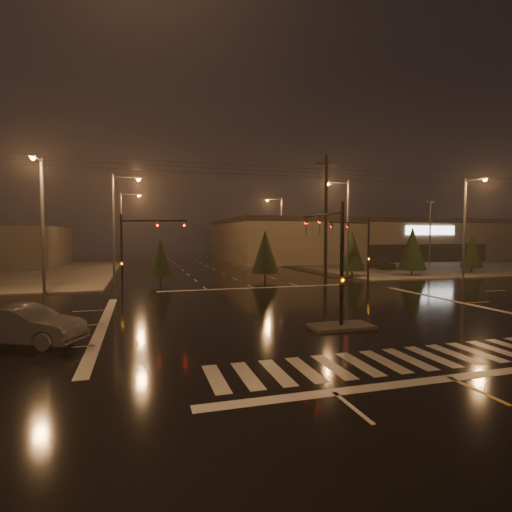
# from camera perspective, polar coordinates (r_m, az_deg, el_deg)

# --- Properties ---
(ground) EXTENTS (140.00, 140.00, 0.00)m
(ground) POSITION_cam_1_polar(r_m,az_deg,el_deg) (23.32, 7.35, -7.98)
(ground) COLOR black
(ground) RESTS_ON ground
(sidewalk_ne) EXTENTS (36.00, 36.00, 0.12)m
(sidewalk_ne) POSITION_cam_1_polar(r_m,az_deg,el_deg) (64.44, 21.23, -1.09)
(sidewalk_ne) COLOR #484640
(sidewalk_ne) RESTS_ON ground
(median_island) EXTENTS (3.00, 1.60, 0.15)m
(median_island) POSITION_cam_1_polar(r_m,az_deg,el_deg) (19.78, 12.06, -9.79)
(median_island) COLOR #484640
(median_island) RESTS_ON ground
(crosswalk) EXTENTS (15.00, 2.60, 0.01)m
(crosswalk) POSITION_cam_1_polar(r_m,az_deg,el_deg) (15.73, 20.99, -13.55)
(crosswalk) COLOR beige
(crosswalk) RESTS_ON ground
(stop_bar_near) EXTENTS (16.00, 0.50, 0.01)m
(stop_bar_near) POSITION_cam_1_polar(r_m,az_deg,el_deg) (14.26, 26.04, -15.39)
(stop_bar_near) COLOR beige
(stop_bar_near) RESTS_ON ground
(stop_bar_far) EXTENTS (16.00, 0.50, 0.01)m
(stop_bar_far) POSITION_cam_1_polar(r_m,az_deg,el_deg) (33.55, -0.23, -4.58)
(stop_bar_far) COLOR beige
(stop_bar_far) RESTS_ON ground
(parking_lot) EXTENTS (50.00, 24.00, 0.08)m
(parking_lot) POSITION_cam_1_polar(r_m,az_deg,el_deg) (66.11, 25.73, -1.11)
(parking_lot) COLOR black
(parking_lot) RESTS_ON ground
(retail_building) EXTENTS (60.20, 28.30, 7.20)m
(retail_building) POSITION_cam_1_polar(r_m,az_deg,el_deg) (80.23, 17.16, 2.44)
(retail_building) COLOR brown
(retail_building) RESTS_ON ground
(signal_mast_median) EXTENTS (0.25, 4.59, 6.00)m
(signal_mast_median) POSITION_cam_1_polar(r_m,az_deg,el_deg) (20.13, 10.92, 1.01)
(signal_mast_median) COLOR black
(signal_mast_median) RESTS_ON ground
(signal_mast_ne) EXTENTS (4.84, 1.86, 6.00)m
(signal_mast_ne) POSITION_cam_1_polar(r_m,az_deg,el_deg) (36.29, 14.74, 1.89)
(signal_mast_ne) COLOR black
(signal_mast_ne) RESTS_ON ground
(signal_mast_nw) EXTENTS (4.84, 1.86, 6.00)m
(signal_mast_nw) POSITION_cam_1_polar(r_m,az_deg,el_deg) (31.10, -16.84, 1.69)
(signal_mast_nw) COLOR black
(signal_mast_nw) RESTS_ON ground
(streetlight_1) EXTENTS (2.77, 0.32, 10.00)m
(streetlight_1) POSITION_cam_1_polar(r_m,az_deg,el_deg) (39.04, -19.26, 4.84)
(streetlight_1) COLOR #38383A
(streetlight_1) RESTS_ON ground
(streetlight_2) EXTENTS (2.77, 0.32, 10.00)m
(streetlight_2) POSITION_cam_1_polar(r_m,az_deg,el_deg) (55.01, -18.40, 4.27)
(streetlight_2) COLOR #38383A
(streetlight_2) RESTS_ON ground
(streetlight_3) EXTENTS (2.77, 0.32, 10.00)m
(streetlight_3) POSITION_cam_1_polar(r_m,az_deg,el_deg) (42.23, 12.63, 4.79)
(streetlight_3) COLOR #38383A
(streetlight_3) RESTS_ON ground
(streetlight_4) EXTENTS (2.77, 0.32, 10.00)m
(streetlight_4) POSITION_cam_1_polar(r_m,az_deg,el_deg) (60.51, 3.41, 4.29)
(streetlight_4) COLOR #38383A
(streetlight_4) RESTS_ON ground
(streetlight_5) EXTENTS (0.32, 2.77, 10.00)m
(streetlight_5) POSITION_cam_1_polar(r_m,az_deg,el_deg) (32.89, -28.32, 5.03)
(streetlight_5) COLOR #38383A
(streetlight_5) RESTS_ON ground
(streetlight_6) EXTENTS (0.32, 2.77, 10.00)m
(streetlight_6) POSITION_cam_1_polar(r_m,az_deg,el_deg) (44.82, 27.93, 4.40)
(streetlight_6) COLOR #38383A
(streetlight_6) RESTS_ON ground
(utility_pole_1) EXTENTS (2.20, 0.32, 12.00)m
(utility_pole_1) POSITION_cam_1_polar(r_m,az_deg,el_deg) (39.00, 9.95, 5.45)
(utility_pole_1) COLOR black
(utility_pole_1) RESTS_ON ground
(conifer_0) EXTENTS (2.65, 2.65, 4.83)m
(conifer_0) POSITION_cam_1_polar(r_m,az_deg,el_deg) (43.43, 13.58, 0.72)
(conifer_0) COLOR black
(conifer_0) RESTS_ON ground
(conifer_1) EXTENTS (2.94, 2.94, 5.30)m
(conifer_1) POSITION_cam_1_polar(r_m,az_deg,el_deg) (46.13, 21.43, 1.01)
(conifer_1) COLOR black
(conifer_1) RESTS_ON ground
(conifer_2) EXTENTS (2.49, 2.49, 4.59)m
(conifer_2) POSITION_cam_1_polar(r_m,az_deg,el_deg) (52.52, 28.46, 0.68)
(conifer_2) COLOR black
(conifer_2) RESTS_ON ground
(conifer_3) EXTENTS (2.18, 2.18, 4.10)m
(conifer_3) POSITION_cam_1_polar(r_m,az_deg,el_deg) (36.87, -13.53, -0.24)
(conifer_3) COLOR black
(conifer_3) RESTS_ON ground
(conifer_4) EXTENTS (2.72, 2.72, 4.94)m
(conifer_4) POSITION_cam_1_polar(r_m,az_deg,el_deg) (39.38, 1.31, 0.65)
(conifer_4) COLOR black
(conifer_4) RESTS_ON ground
(car_parked) EXTENTS (2.73, 5.22, 1.69)m
(car_parked) POSITION_cam_1_polar(r_m,az_deg,el_deg) (53.66, 17.49, -0.97)
(car_parked) COLOR black
(car_parked) RESTS_ON ground
(car_crossing) EXTENTS (5.07, 3.50, 1.58)m
(car_crossing) POSITION_cam_1_polar(r_m,az_deg,el_deg) (18.87, -30.23, -8.53)
(car_crossing) COLOR #5C5D63
(car_crossing) RESTS_ON ground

